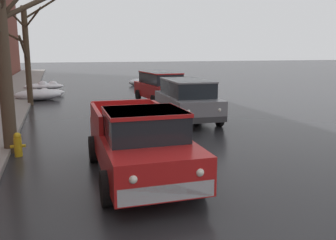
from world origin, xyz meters
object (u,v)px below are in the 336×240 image
bare_tree_mid_block (27,51)px  fire_hydrant (18,144)px  suv_red_parked_kerbside_mid (160,86)px  pickup_truck_red_approaching_near_lane (139,142)px  bare_tree_second_along_sidewalk (4,43)px  suv_grey_parked_kerbside_close (187,99)px

bare_tree_mid_block → fire_hydrant: 10.73m
suv_red_parked_kerbside_mid → fire_hydrant: size_ratio=6.74×
pickup_truck_red_approaching_near_lane → suv_red_parked_kerbside_mid: 12.56m
bare_tree_second_along_sidewalk → fire_hydrant: 2.94m
suv_grey_parked_kerbside_close → fire_hydrant: (-6.54, -3.41, -0.63)m
bare_tree_second_along_sidewalk → fire_hydrant: (0.20, -0.51, -2.89)m
suv_red_parked_kerbside_mid → bare_tree_second_along_sidewalk: bearing=-130.1°
pickup_truck_red_approaching_near_lane → bare_tree_mid_block: bearing=103.6°
bare_tree_mid_block → fire_hydrant: (0.24, -10.40, -2.66)m
suv_grey_parked_kerbside_close → bare_tree_second_along_sidewalk: bearing=-156.8°
bare_tree_second_along_sidewalk → pickup_truck_red_approaching_near_lane: (3.16, -3.31, -2.37)m
fire_hydrant → suv_grey_parked_kerbside_close: bearing=27.5°
bare_tree_second_along_sidewalk → bare_tree_mid_block: bearing=90.2°
bare_tree_mid_block → suv_red_parked_kerbside_mid: 7.66m
suv_grey_parked_kerbside_close → fire_hydrant: suv_grey_parked_kerbside_close is taller
bare_tree_second_along_sidewalk → suv_grey_parked_kerbside_close: (6.74, 2.89, -2.26)m
bare_tree_mid_block → suv_red_parked_kerbside_mid: size_ratio=1.27×
bare_tree_second_along_sidewalk → fire_hydrant: size_ratio=8.72×
pickup_truck_red_approaching_near_lane → suv_grey_parked_kerbside_close: (3.57, 6.20, 0.11)m
bare_tree_mid_block → pickup_truck_red_approaching_near_lane: (3.20, -13.19, -2.14)m
pickup_truck_red_approaching_near_lane → bare_tree_second_along_sidewalk: bearing=133.7°
bare_tree_second_along_sidewalk → bare_tree_mid_block: 9.89m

